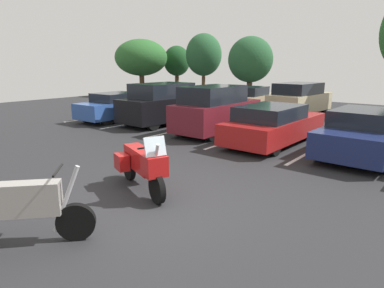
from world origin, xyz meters
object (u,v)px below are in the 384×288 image
(car_navy, at_px, (367,133))
(motorcycle_touring, at_px, (143,164))
(car_far_tan, at_px, (251,99))
(car_red, at_px, (274,125))
(car_far_champagne, at_px, (299,99))
(motorcycle_second, at_px, (24,208))
(car_black, at_px, (164,104))
(car_maroon, at_px, (216,110))
(car_blue, at_px, (120,106))

(car_navy, bearing_deg, motorcycle_touring, -115.51)
(car_navy, relative_size, car_far_tan, 1.06)
(car_red, relative_size, car_far_champagne, 1.08)
(motorcycle_touring, relative_size, car_far_tan, 0.48)
(motorcycle_second, distance_m, car_black, 11.14)
(motorcycle_touring, distance_m, car_far_tan, 14.12)
(car_red, bearing_deg, car_far_champagne, 105.30)
(car_maroon, xyz_separation_m, car_navy, (5.63, 0.13, -0.24))
(car_red, bearing_deg, car_black, 175.23)
(car_maroon, xyz_separation_m, car_far_tan, (-2.24, 6.90, -0.22))
(car_maroon, bearing_deg, motorcycle_touring, -68.53)
(car_navy, relative_size, car_far_champagne, 1.09)
(car_blue, height_order, car_far_champagne, car_far_champagne)
(motorcycle_touring, height_order, car_navy, car_navy)
(car_navy, bearing_deg, motorcycle_second, -107.36)
(car_navy, height_order, car_far_champagne, car_far_champagne)
(motorcycle_touring, xyz_separation_m, car_far_champagne, (-1.90, 13.70, 0.23))
(car_black, height_order, car_far_tan, car_black)
(car_blue, bearing_deg, car_far_tan, 63.51)
(motorcycle_touring, distance_m, car_maroon, 6.88)
(car_blue, distance_m, car_red, 8.47)
(car_red, xyz_separation_m, car_far_champagne, (-2.05, 7.50, 0.20))
(car_blue, relative_size, car_navy, 0.94)
(car_maroon, relative_size, car_far_tan, 0.92)
(motorcycle_touring, bearing_deg, car_black, 130.56)
(car_black, height_order, car_red, car_black)
(car_black, distance_m, car_maroon, 3.23)
(car_far_tan, bearing_deg, motorcycle_touring, -70.30)
(car_black, height_order, car_maroon, car_maroon)
(car_far_champagne, bearing_deg, motorcycle_touring, -82.12)
(car_navy, distance_m, car_far_tan, 10.38)
(motorcycle_second, height_order, car_maroon, car_maroon)
(car_navy, height_order, car_far_tan, car_far_tan)
(car_blue, height_order, car_far_tan, car_far_tan)
(car_blue, height_order, car_navy, car_navy)
(car_navy, xyz_separation_m, car_far_tan, (-7.87, 6.77, 0.02))
(car_maroon, height_order, car_far_champagne, car_maroon)
(car_blue, xyz_separation_m, car_far_tan, (3.56, 7.14, 0.05))
(car_black, height_order, car_navy, car_black)
(motorcycle_touring, relative_size, car_black, 0.49)
(car_black, bearing_deg, car_maroon, -5.27)
(motorcycle_second, distance_m, car_navy, 9.68)
(car_far_tan, distance_m, car_far_champagne, 2.90)
(motorcycle_second, relative_size, car_blue, 0.37)
(car_far_champagne, bearing_deg, car_red, -74.70)
(car_maroon, bearing_deg, car_black, 174.73)
(motorcycle_touring, distance_m, car_far_champagne, 13.83)
(car_black, relative_size, car_far_tan, 0.98)
(motorcycle_touring, xyz_separation_m, car_far_tan, (-4.76, 13.30, 0.08))
(car_red, xyz_separation_m, car_navy, (2.96, 0.32, 0.02))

